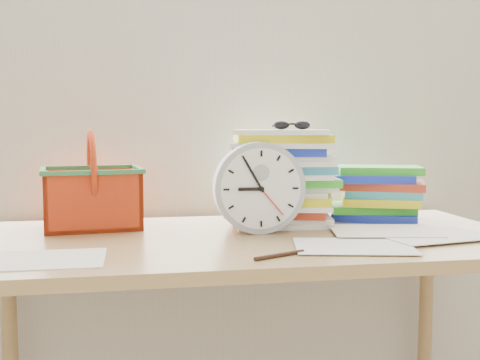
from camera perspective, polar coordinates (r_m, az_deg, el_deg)
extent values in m
cube|color=silver|center=(1.93, -1.41, 14.71)|extent=(4.00, 0.04, 2.70)
cube|color=beige|center=(1.91, -1.31, 13.32)|extent=(2.40, 0.01, 2.50)
cube|color=#997848|center=(1.54, 0.99, -5.86)|extent=(1.40, 0.70, 0.03)
cylinder|color=#997848|center=(1.94, -20.92, -15.40)|extent=(0.04, 0.04, 0.72)
cylinder|color=#997848|center=(2.13, 17.15, -13.38)|extent=(0.04, 0.04, 0.72)
cylinder|color=#9EA4AC|center=(1.56, 1.81, -0.74)|extent=(0.24, 0.05, 0.24)
cylinder|color=black|center=(1.30, 3.78, -7.11)|extent=(0.13, 0.07, 0.01)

